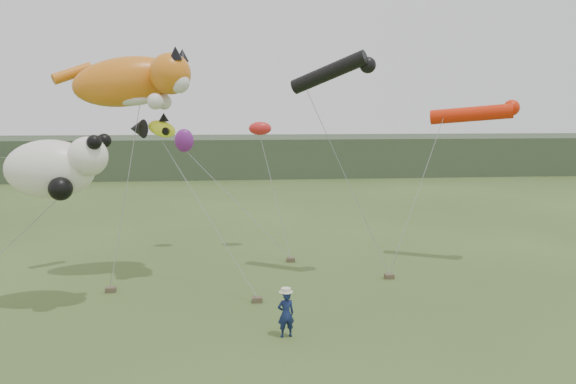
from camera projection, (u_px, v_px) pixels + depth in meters
name	position (u px, v px, depth m)	size (l,w,h in m)	color
ground	(250.00, 337.00, 17.38)	(120.00, 120.00, 0.00)	#385123
headland	(208.00, 156.00, 60.78)	(90.00, 13.00, 4.00)	#2D3D28
festival_attendant	(286.00, 314.00, 17.31)	(0.54, 0.35, 1.47)	#141F4B
sandbag_anchors	(210.00, 286.00, 22.10)	(16.81, 6.09, 0.19)	brown
cat_kite	(137.00, 81.00, 22.22)	(5.72, 3.06, 2.57)	orange
fish_kite	(153.00, 128.00, 22.69)	(2.15, 1.39, 1.10)	#F3FF29
tube_kites	(419.00, 96.00, 23.86)	(10.23, 3.84, 3.00)	black
panda_kite	(56.00, 168.00, 19.25)	(3.58, 2.32, 2.23)	white
misc_kites	(216.00, 135.00, 27.39)	(4.72, 0.90, 1.48)	red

